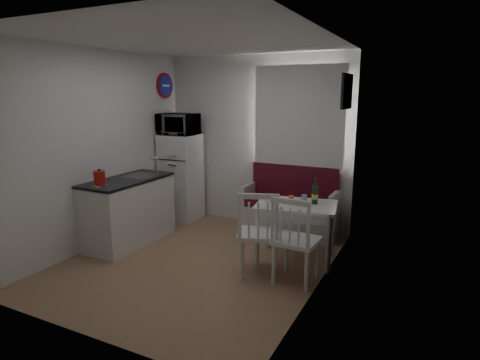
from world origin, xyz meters
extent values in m
cube|color=#A17455|center=(0.00, 0.00, 0.00)|extent=(3.00, 3.50, 0.02)
cube|color=white|center=(0.00, 0.00, 2.60)|extent=(3.00, 3.50, 0.02)
cube|color=white|center=(0.00, 1.75, 1.30)|extent=(3.00, 0.02, 2.60)
cube|color=white|center=(0.00, -1.75, 1.30)|extent=(3.00, 0.02, 2.60)
cube|color=white|center=(-1.50, 0.00, 1.30)|extent=(0.02, 3.50, 2.60)
cube|color=white|center=(1.50, 0.00, 1.30)|extent=(0.02, 3.50, 2.60)
cube|color=silver|center=(0.70, 1.72, 1.62)|extent=(1.22, 0.06, 1.47)
cube|color=white|center=(0.70, 1.65, 1.68)|extent=(1.35, 0.02, 1.50)
cube|color=silver|center=(-1.20, 0.15, 0.43)|extent=(0.60, 1.30, 0.86)
cube|color=black|center=(-1.20, 0.15, 0.89)|extent=(0.62, 1.32, 0.03)
cube|color=#99999E|center=(-1.18, 0.40, 0.85)|extent=(0.40, 0.40, 0.10)
cylinder|color=silver|center=(-1.02, 0.58, 1.03)|extent=(0.02, 0.02, 0.26)
cylinder|color=#1C27AA|center=(-1.47, 1.45, 2.15)|extent=(0.03, 0.40, 0.40)
cube|color=black|center=(1.48, 1.10, 2.05)|extent=(0.04, 0.52, 0.42)
cube|color=silver|center=(0.66, 1.48, 0.19)|extent=(1.39, 0.53, 0.38)
cube|color=#5C1024|center=(0.66, 1.48, 0.45)|extent=(1.32, 0.49, 0.13)
cube|color=#5C1024|center=(0.66, 1.68, 0.75)|extent=(1.32, 0.11, 0.49)
cube|color=silver|center=(1.05, 0.59, 0.70)|extent=(1.06, 0.83, 0.04)
cube|color=silver|center=(1.05, 0.59, 0.62)|extent=(0.95, 0.71, 0.11)
cylinder|color=silver|center=(1.05, 0.59, 0.34)|extent=(0.06, 0.06, 0.68)
cube|color=silver|center=(0.80, 0.02, 0.48)|extent=(0.60, 0.59, 0.04)
cube|color=silver|center=(0.80, -0.18, 0.74)|extent=(0.43, 0.21, 0.49)
cube|color=silver|center=(1.25, 0.02, 0.47)|extent=(0.48, 0.46, 0.04)
cube|color=silver|center=(1.25, -0.18, 0.73)|extent=(0.44, 0.07, 0.48)
cube|color=white|center=(-1.18, 1.40, 0.69)|extent=(0.55, 0.55, 1.39)
imported|color=white|center=(-1.18, 1.35, 1.55)|extent=(0.60, 0.41, 0.33)
cylinder|color=red|center=(-1.15, -0.38, 1.01)|extent=(0.16, 0.16, 0.22)
cylinder|color=orange|center=(1.00, 0.54, 0.77)|extent=(0.06, 0.06, 0.11)
cylinder|color=#82A2DE|center=(1.13, 0.64, 0.77)|extent=(0.07, 0.07, 0.11)
cylinder|color=white|center=(0.75, 0.61, 0.72)|extent=(0.23, 0.23, 0.02)
camera|label=1|loc=(2.52, -3.92, 2.02)|focal=30.00mm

